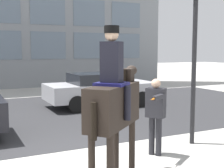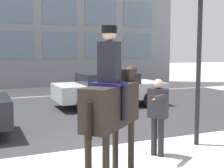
{
  "view_description": "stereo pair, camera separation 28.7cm",
  "coord_description": "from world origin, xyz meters",
  "px_view_note": "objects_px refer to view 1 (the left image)",
  "views": [
    {
      "loc": [
        -2.17,
        -6.1,
        2.27
      ],
      "look_at": [
        0.32,
        -0.96,
        1.65
      ],
      "focal_mm": 50.0,
      "sensor_mm": 36.0,
      "label": 1
    },
    {
      "loc": [
        -1.91,
        -6.22,
        2.27
      ],
      "look_at": [
        0.32,
        -0.96,
        1.65
      ],
      "focal_mm": 50.0,
      "sensor_mm": 36.0,
      "label": 2
    }
  ],
  "objects_px": {
    "mounted_horse_lead": "(114,102)",
    "traffic_light": "(195,27)",
    "street_car_far_lane": "(101,88)",
    "pedestrian_bystander": "(156,111)"
  },
  "relations": [
    {
      "from": "pedestrian_bystander",
      "to": "street_car_far_lane",
      "type": "bearing_deg",
      "value": -136.66
    },
    {
      "from": "mounted_horse_lead",
      "to": "pedestrian_bystander",
      "type": "relative_size",
      "value": 1.59
    },
    {
      "from": "mounted_horse_lead",
      "to": "traffic_light",
      "type": "distance_m",
      "value": 3.36
    },
    {
      "from": "mounted_horse_lead",
      "to": "pedestrian_bystander",
      "type": "height_order",
      "value": "mounted_horse_lead"
    },
    {
      "from": "street_car_far_lane",
      "to": "traffic_light",
      "type": "height_order",
      "value": "traffic_light"
    },
    {
      "from": "pedestrian_bystander",
      "to": "traffic_light",
      "type": "xyz_separation_m",
      "value": [
        1.29,
        0.32,
        1.83
      ]
    },
    {
      "from": "pedestrian_bystander",
      "to": "mounted_horse_lead",
      "type": "bearing_deg",
      "value": -0.4
    },
    {
      "from": "mounted_horse_lead",
      "to": "street_car_far_lane",
      "type": "bearing_deg",
      "value": 26.72
    },
    {
      "from": "traffic_light",
      "to": "pedestrian_bystander",
      "type": "bearing_deg",
      "value": -166.15
    },
    {
      "from": "traffic_light",
      "to": "street_car_far_lane",
      "type": "bearing_deg",
      "value": 89.61
    }
  ]
}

